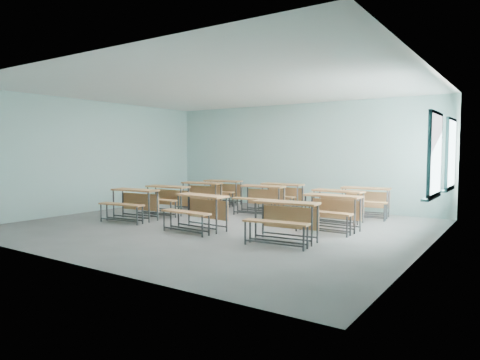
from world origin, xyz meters
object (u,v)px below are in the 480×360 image
(desk_unit_r2c1, at_px, (261,195))
(desk_unit_r3c2, at_px, (365,197))
(desk_unit_r0c2, at_px, (284,215))
(desk_unit_r3c0, at_px, (221,188))
(desk_unit_r2c2, at_px, (336,201))
(desk_unit_r3c1, at_px, (280,193))
(desk_unit_r1c0, at_px, (165,196))
(desk_unit_r1c2, at_px, (330,207))
(desk_unit_r0c0, at_px, (132,200))
(desk_unit_r0c1, at_px, (198,207))
(desk_unit_r2c0, at_px, (200,191))

(desk_unit_r2c1, bearing_deg, desk_unit_r3c2, 17.59)
(desk_unit_r0c2, xyz_separation_m, desk_unit_r3c2, (0.30, 3.95, 0.00))
(desk_unit_r3c0, bearing_deg, desk_unit_r3c2, -6.84)
(desk_unit_r2c2, xyz_separation_m, desk_unit_r3c1, (-2.13, 1.05, 0.00))
(desk_unit_r1c0, bearing_deg, desk_unit_r1c2, -1.20)
(desk_unit_r0c0, relative_size, desk_unit_r1c0, 1.02)
(desk_unit_r0c0, bearing_deg, desk_unit_r2c2, 24.77)
(desk_unit_r0c0, xyz_separation_m, desk_unit_r3c0, (-0.02, 3.80, 0.00))
(desk_unit_r0c0, xyz_separation_m, desk_unit_r2c2, (4.36, 2.63, 0.00))
(desk_unit_r0c2, distance_m, desk_unit_r1c0, 4.61)
(desk_unit_r2c1, relative_size, desk_unit_r3c0, 0.97)
(desk_unit_r0c1, relative_size, desk_unit_r1c2, 1.03)
(desk_unit_r1c0, xyz_separation_m, desk_unit_r2c2, (4.37, 1.44, 0.00))
(desk_unit_r0c2, bearing_deg, desk_unit_r3c1, 113.82)
(desk_unit_r0c1, bearing_deg, desk_unit_r1c2, 37.77)
(desk_unit_r0c0, distance_m, desk_unit_r2c1, 3.48)
(desk_unit_r2c0, distance_m, desk_unit_r2c2, 4.41)
(desk_unit_r3c0, bearing_deg, desk_unit_r0c0, -96.24)
(desk_unit_r1c2, height_order, desk_unit_r3c1, same)
(desk_unit_r2c2, bearing_deg, desk_unit_r2c0, -178.78)
(desk_unit_r3c1, bearing_deg, desk_unit_r2c0, -158.21)
(desk_unit_r0c2, xyz_separation_m, desk_unit_r3c0, (-4.42, 3.97, 0.00))
(desk_unit_r2c2, bearing_deg, desk_unit_r3c2, 76.16)
(desk_unit_r0c0, distance_m, desk_unit_r0c1, 2.25)
(desk_unit_r2c2, bearing_deg, desk_unit_r0c2, -86.29)
(desk_unit_r2c2, height_order, desk_unit_r3c1, same)
(desk_unit_r0c2, height_order, desk_unit_r2c1, same)
(desk_unit_r2c1, distance_m, desk_unit_r2c2, 2.25)
(desk_unit_r1c2, distance_m, desk_unit_r3c0, 5.23)
(desk_unit_r0c2, height_order, desk_unit_r2c0, same)
(desk_unit_r1c2, xyz_separation_m, desk_unit_r3c2, (0.03, 2.29, 0.00))
(desk_unit_r0c2, bearing_deg, desk_unit_r2c2, 85.31)
(desk_unit_r0c1, relative_size, desk_unit_r1c0, 1.00)
(desk_unit_r1c2, distance_m, desk_unit_r2c0, 4.89)
(desk_unit_r1c2, xyz_separation_m, desk_unit_r2c0, (-4.72, 1.27, 0.00))
(desk_unit_r0c2, bearing_deg, desk_unit_r2c0, 141.14)
(desk_unit_r0c1, distance_m, desk_unit_r2c2, 3.46)
(desk_unit_r0c1, bearing_deg, desk_unit_r1c0, 154.27)
(desk_unit_r1c0, xyz_separation_m, desk_unit_r3c0, (-0.01, 2.61, 0.00))
(desk_unit_r0c0, bearing_deg, desk_unit_r0c1, -9.26)
(desk_unit_r0c2, bearing_deg, desk_unit_r1c2, 75.20)
(desk_unit_r3c2, bearing_deg, desk_unit_r0c0, -147.79)
(desk_unit_r0c1, xyz_separation_m, desk_unit_r0c2, (2.16, -0.05, 0.00))
(desk_unit_r1c0, bearing_deg, desk_unit_r0c1, -34.87)
(desk_unit_r1c0, bearing_deg, desk_unit_r3c0, 85.45)
(desk_unit_r0c0, xyz_separation_m, desk_unit_r1c0, (-0.01, 1.19, 0.00))
(desk_unit_r0c0, distance_m, desk_unit_r2c0, 2.76)
(desk_unit_r0c2, relative_size, desk_unit_r2c1, 1.02)
(desk_unit_r0c0, distance_m, desk_unit_r2c2, 5.09)
(desk_unit_r1c2, distance_m, desk_unit_r2c1, 2.86)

